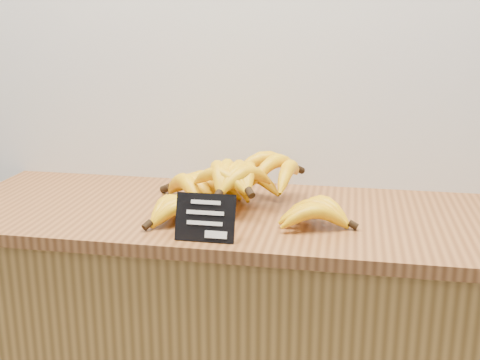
% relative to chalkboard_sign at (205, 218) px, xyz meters
% --- Properties ---
extents(counter_top, '(1.47, 0.54, 0.03)m').
position_rel_chalkboard_sign_xyz_m(counter_top, '(0.04, 0.22, -0.07)').
color(counter_top, brown).
rests_on(counter_top, counter).
extents(chalkboard_sign, '(0.13, 0.04, 0.10)m').
position_rel_chalkboard_sign_xyz_m(chalkboard_sign, '(0.00, 0.00, 0.00)').
color(chalkboard_sign, black).
rests_on(chalkboard_sign, counter_top).
extents(banana_pile, '(0.52, 0.41, 0.12)m').
position_rel_chalkboard_sign_xyz_m(banana_pile, '(0.02, 0.23, 0.01)').
color(banana_pile, '#E9B309').
rests_on(banana_pile, counter_top).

